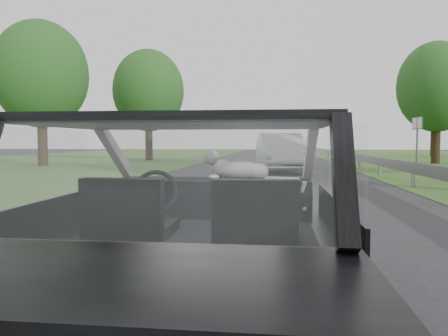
% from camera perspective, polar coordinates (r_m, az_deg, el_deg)
% --- Properties ---
extents(ground, '(140.00, 140.00, 0.00)m').
position_cam_1_polar(ground, '(3.23, -3.21, -20.44)').
color(ground, '#3B3B3B').
rests_on(ground, ground).
extents(subject_car, '(1.80, 4.00, 1.45)m').
position_cam_1_polar(subject_car, '(3.01, -3.25, -7.72)').
color(subject_car, black).
rests_on(subject_car, ground).
extents(dashboard, '(1.58, 0.45, 0.30)m').
position_cam_1_polar(dashboard, '(3.60, -1.54, -3.86)').
color(dashboard, black).
rests_on(dashboard, subject_car).
extents(driver_seat, '(0.50, 0.72, 0.42)m').
position_cam_1_polar(driver_seat, '(2.81, -12.41, -5.41)').
color(driver_seat, black).
rests_on(driver_seat, subject_car).
extents(passenger_seat, '(0.50, 0.72, 0.42)m').
position_cam_1_polar(passenger_seat, '(2.66, 4.21, -5.84)').
color(passenger_seat, black).
rests_on(passenger_seat, subject_car).
extents(steering_wheel, '(0.36, 0.36, 0.04)m').
position_cam_1_polar(steering_wheel, '(3.39, -8.98, -3.17)').
color(steering_wheel, black).
rests_on(steering_wheel, dashboard).
extents(cat, '(0.60, 0.32, 0.26)m').
position_cam_1_polar(cat, '(3.53, 2.29, -0.18)').
color(cat, '#A0A0A0').
rests_on(cat, dashboard).
extents(guardrail, '(0.05, 90.00, 0.32)m').
position_cam_1_polar(guardrail, '(13.47, 23.02, 0.10)').
color(guardrail, gray).
rests_on(guardrail, ground).
extents(other_car, '(2.66, 5.32, 1.68)m').
position_cam_1_polar(other_car, '(19.26, 7.39, 2.05)').
color(other_car, '#B5B5B5').
rests_on(other_car, ground).
extents(highway_sign, '(0.29, 1.00, 2.50)m').
position_cam_1_polar(highway_sign, '(23.15, 23.91, 3.03)').
color(highway_sign, '#1A5D24').
rests_on(highway_sign, ground).
extents(tree_2, '(5.52, 5.52, 6.92)m').
position_cam_1_polar(tree_2, '(28.78, 26.05, 7.42)').
color(tree_2, '#295120').
rests_on(tree_2, ground).
extents(tree_3, '(7.05, 7.05, 9.58)m').
position_cam_1_polar(tree_3, '(42.01, 25.85, 7.88)').
color(tree_3, '#295120').
rests_on(tree_3, ground).
extents(tree_5, '(5.08, 5.08, 7.48)m').
position_cam_1_polar(tree_5, '(25.42, -22.73, 8.70)').
color(tree_5, '#295120').
rests_on(tree_5, ground).
extents(tree_6, '(6.02, 6.02, 7.43)m').
position_cam_1_polar(tree_6, '(30.93, -9.82, 7.89)').
color(tree_6, '#295120').
rests_on(tree_6, ground).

